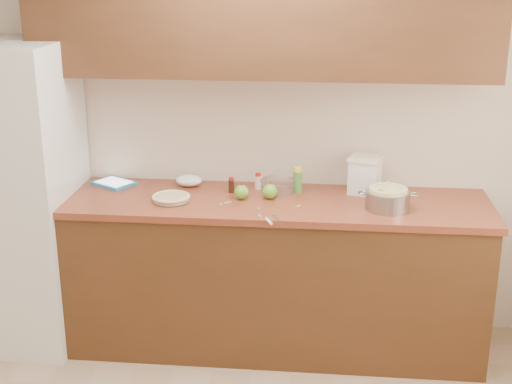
# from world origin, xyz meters

# --- Properties ---
(room_shell) EXTENTS (3.60, 3.60, 3.60)m
(room_shell) POSITION_xyz_m (0.00, 0.00, 1.30)
(room_shell) COLOR tan
(room_shell) RESTS_ON ground
(counter_run) EXTENTS (2.64, 0.68, 0.92)m
(counter_run) POSITION_xyz_m (0.00, 1.48, 0.46)
(counter_run) COLOR #4D2A15
(counter_run) RESTS_ON ground
(upper_cabinets) EXTENTS (2.60, 0.34, 0.70)m
(upper_cabinets) POSITION_xyz_m (0.00, 1.63, 1.95)
(upper_cabinets) COLOR #4F2B18
(upper_cabinets) RESTS_ON room_shell
(fridge) EXTENTS (0.70, 0.70, 1.80)m
(fridge) POSITION_xyz_m (-1.44, 1.44, 0.90)
(fridge) COLOR silver
(fridge) RESTS_ON ground
(pie) EXTENTS (0.23, 0.23, 0.04)m
(pie) POSITION_xyz_m (-0.49, 1.39, 0.94)
(pie) COLOR silver
(pie) RESTS_ON counter_run
(colander) EXTENTS (0.33, 0.24, 0.12)m
(colander) POSITION_xyz_m (0.72, 1.38, 0.98)
(colander) COLOR gray
(colander) RESTS_ON counter_run
(flour_canister) EXTENTS (0.22, 0.22, 0.22)m
(flour_canister) POSITION_xyz_m (0.61, 1.66, 1.03)
(flour_canister) COLOR white
(flour_canister) RESTS_ON counter_run
(tablet) EXTENTS (0.30, 0.28, 0.02)m
(tablet) POSITION_xyz_m (-0.90, 1.67, 0.93)
(tablet) COLOR teal
(tablet) RESTS_ON counter_run
(paring_knife) EXTENTS (0.09, 0.15, 0.02)m
(paring_knife) POSITION_xyz_m (0.10, 1.12, 0.93)
(paring_knife) COLOR gray
(paring_knife) RESTS_ON counter_run
(lemon_bottle) EXTENTS (0.06, 0.06, 0.15)m
(lemon_bottle) POSITION_xyz_m (0.22, 1.63, 0.99)
(lemon_bottle) COLOR #4C8C38
(lemon_bottle) RESTS_ON counter_run
(cinnamon_shaker) EXTENTS (0.04, 0.04, 0.10)m
(cinnamon_shaker) POSITION_xyz_m (-0.02, 1.66, 0.97)
(cinnamon_shaker) COLOR beige
(cinnamon_shaker) RESTS_ON counter_run
(vanilla_bottle) EXTENTS (0.03, 0.03, 0.09)m
(vanilla_bottle) POSITION_xyz_m (-0.17, 1.58, 0.97)
(vanilla_bottle) COLOR black
(vanilla_bottle) RESTS_ON counter_run
(mixing_bowl) EXTENTS (0.21, 0.21, 0.08)m
(mixing_bowl) POSITION_xyz_m (0.10, 1.62, 0.96)
(mixing_bowl) COLOR silver
(mixing_bowl) RESTS_ON counter_run
(paper_towel) EXTENTS (0.16, 0.13, 0.07)m
(paper_towel) POSITION_xyz_m (-0.44, 1.68, 0.95)
(paper_towel) COLOR white
(paper_towel) RESTS_ON counter_run
(apple_left) EXTENTS (0.08, 0.08, 0.10)m
(apple_left) POSITION_xyz_m (-0.10, 1.47, 0.96)
(apple_left) COLOR #5F9529
(apple_left) RESTS_ON counter_run
(apple_center) EXTENTS (0.09, 0.09, 0.10)m
(apple_center) POSITION_xyz_m (0.07, 1.49, 0.96)
(apple_center) COLOR #5F9529
(apple_center) RESTS_ON counter_run
(peel_a) EXTENTS (0.02, 0.03, 0.00)m
(peel_a) POSITION_xyz_m (-0.20, 1.36, 0.92)
(peel_a) COLOR #89B156
(peel_a) RESTS_ON counter_run
(peel_b) EXTENTS (0.03, 0.04, 0.00)m
(peel_b) POSITION_xyz_m (0.23, 1.38, 0.92)
(peel_b) COLOR #89B156
(peel_b) RESTS_ON counter_run
(peel_c) EXTENTS (0.03, 0.03, 0.00)m
(peel_c) POSITION_xyz_m (0.02, 1.32, 0.92)
(peel_c) COLOR #89B156
(peel_c) RESTS_ON counter_run
(peel_d) EXTENTS (0.04, 0.04, 0.00)m
(peel_d) POSITION_xyz_m (-0.17, 1.40, 0.92)
(peel_d) COLOR #89B156
(peel_d) RESTS_ON counter_run
(peel_e) EXTENTS (0.02, 0.03, 0.00)m
(peel_e) POSITION_xyz_m (0.04, 1.20, 0.92)
(peel_e) COLOR #89B156
(peel_e) RESTS_ON counter_run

